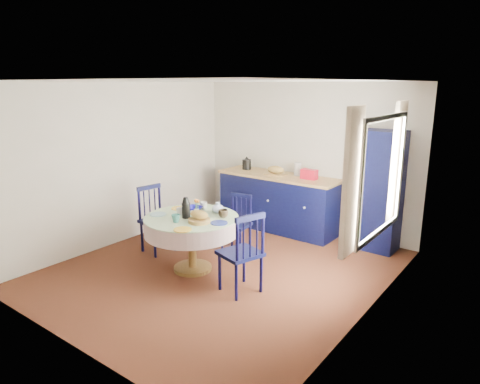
# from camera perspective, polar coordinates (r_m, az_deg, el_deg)

# --- Properties ---
(floor) EXTENTS (4.50, 4.50, 0.00)m
(floor) POSITION_cam_1_polar(r_m,az_deg,el_deg) (5.97, -2.32, -10.20)
(floor) COLOR black
(floor) RESTS_ON ground
(ceiling) EXTENTS (4.50, 4.50, 0.00)m
(ceiling) POSITION_cam_1_polar(r_m,az_deg,el_deg) (5.43, -2.59, 14.57)
(ceiling) COLOR white
(ceiling) RESTS_ON wall_back
(wall_back) EXTENTS (4.00, 0.02, 2.50)m
(wall_back) POSITION_cam_1_polar(r_m,az_deg,el_deg) (7.42, 8.59, 4.63)
(wall_back) COLOR white
(wall_back) RESTS_ON floor
(wall_left) EXTENTS (0.02, 4.50, 2.50)m
(wall_left) POSITION_cam_1_polar(r_m,az_deg,el_deg) (6.98, -15.34, 3.68)
(wall_left) COLOR white
(wall_left) RESTS_ON floor
(wall_right) EXTENTS (0.02, 4.50, 2.50)m
(wall_right) POSITION_cam_1_polar(r_m,az_deg,el_deg) (4.61, 17.25, -1.71)
(wall_right) COLOR white
(wall_right) RESTS_ON floor
(window) EXTENTS (0.10, 1.74, 1.45)m
(window) POSITION_cam_1_polar(r_m,az_deg,el_deg) (4.84, 18.17, 2.30)
(window) COLOR white
(window) RESTS_ON wall_right
(kitchen_counter) EXTENTS (2.16, 0.70, 1.20)m
(kitchen_counter) POSITION_cam_1_polar(r_m,az_deg,el_deg) (7.43, 5.10, -1.24)
(kitchen_counter) COLOR black
(kitchen_counter) RESTS_ON floor
(pantry_cabinet) EXTENTS (0.64, 0.48, 1.82)m
(pantry_cabinet) POSITION_cam_1_polar(r_m,az_deg,el_deg) (6.72, 18.02, 0.11)
(pantry_cabinet) COLOR black
(pantry_cabinet) RESTS_ON floor
(dining_table) EXTENTS (1.25, 1.25, 1.04)m
(dining_table) POSITION_cam_1_polar(r_m,az_deg,el_deg) (5.74, -6.40, -4.46)
(dining_table) COLOR #563C18
(dining_table) RESTS_ON floor
(chair_left) EXTENTS (0.48, 0.50, 0.99)m
(chair_left) POSITION_cam_1_polar(r_m,az_deg,el_deg) (6.54, -11.15, -3.51)
(chair_left) COLOR black
(chair_left) RESTS_ON floor
(chair_far) EXTENTS (0.43, 0.41, 0.86)m
(chair_far) POSITION_cam_1_polar(r_m,az_deg,el_deg) (6.44, -0.38, -4.14)
(chair_far) COLOR black
(chair_far) RESTS_ON floor
(chair_right) EXTENTS (0.55, 0.57, 1.02)m
(chair_right) POSITION_cam_1_polar(r_m,az_deg,el_deg) (5.14, 0.33, -8.06)
(chair_right) COLOR black
(chair_right) RESTS_ON floor
(mug_a) EXTENTS (0.12, 0.12, 0.09)m
(mug_a) POSITION_cam_1_polar(r_m,az_deg,el_deg) (5.80, -7.92, -2.59)
(mug_a) COLOR silver
(mug_a) RESTS_ON dining_table
(mug_b) EXTENTS (0.11, 0.11, 0.10)m
(mug_b) POSITION_cam_1_polar(r_m,az_deg,el_deg) (5.49, -8.55, -3.51)
(mug_b) COLOR #347B72
(mug_b) RESTS_ON dining_table
(mug_c) EXTENTS (0.13, 0.13, 0.10)m
(mug_c) POSITION_cam_1_polar(r_m,az_deg,el_deg) (5.63, -2.24, -2.89)
(mug_c) COLOR black
(mug_c) RESTS_ON dining_table
(mug_d) EXTENTS (0.10, 0.10, 0.10)m
(mug_d) POSITION_cam_1_polar(r_m,az_deg,el_deg) (6.04, -4.87, -1.78)
(mug_d) COLOR silver
(mug_d) RESTS_ON dining_table
(cobalt_bowl) EXTENTS (0.24, 0.24, 0.06)m
(cobalt_bowl) POSITION_cam_1_polar(r_m,az_deg,el_deg) (5.97, -6.23, -2.22)
(cobalt_bowl) COLOR #0D0A6E
(cobalt_bowl) RESTS_ON dining_table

